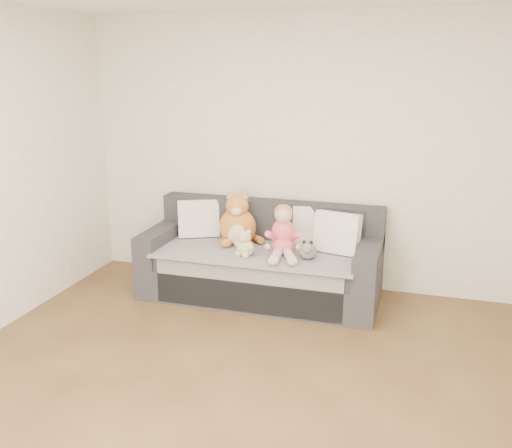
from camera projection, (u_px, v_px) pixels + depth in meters
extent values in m
plane|color=brown|center=(226.00, 427.00, 3.47)|extent=(5.00, 5.00, 0.00)
plane|color=beige|center=(313.00, 154.00, 5.42)|extent=(4.50, 0.00, 4.50)
cube|color=#2D2E33|center=(261.00, 281.00, 5.40)|extent=(2.20, 0.90, 0.30)
cube|color=#2D2E33|center=(260.00, 259.00, 5.31)|extent=(1.90, 0.80, 0.15)
cube|color=#2D2E33|center=(271.00, 221.00, 5.58)|extent=(2.20, 0.20, 0.40)
cube|color=#2D2E33|center=(163.00, 241.00, 5.59)|extent=(0.20, 0.90, 0.30)
cube|color=#2D2E33|center=(369.00, 261.00, 5.04)|extent=(0.20, 0.90, 0.30)
cube|color=#969698|center=(259.00, 251.00, 5.27)|extent=(1.85, 0.88, 0.02)
cube|color=#969698|center=(246.00, 290.00, 4.97)|extent=(1.70, 0.02, 0.41)
cube|color=white|center=(199.00, 218.00, 5.64)|extent=(0.44, 0.34, 0.38)
cube|color=white|center=(314.00, 225.00, 5.40)|extent=(0.43, 0.26, 0.38)
cube|color=white|center=(337.00, 233.00, 5.15)|extent=(0.44, 0.27, 0.39)
ellipsoid|color=#E14F70|center=(283.00, 245.00, 5.14)|extent=(0.22, 0.18, 0.18)
ellipsoid|color=#E14F70|center=(283.00, 231.00, 5.11)|extent=(0.21, 0.18, 0.23)
ellipsoid|color=#DBAA8C|center=(283.00, 215.00, 5.05)|extent=(0.16, 0.16, 0.16)
ellipsoid|color=tan|center=(283.00, 211.00, 5.07)|extent=(0.16, 0.16, 0.13)
cylinder|color=#E14F70|center=(271.00, 236.00, 5.05)|extent=(0.07, 0.22, 0.14)
cylinder|color=#E14F70|center=(295.00, 236.00, 5.04)|extent=(0.16, 0.21, 0.14)
ellipsoid|color=#DBAA8C|center=(267.00, 246.00, 4.99)|extent=(0.05, 0.05, 0.05)
ellipsoid|color=#DBAA8C|center=(299.00, 247.00, 4.98)|extent=(0.05, 0.05, 0.05)
cylinder|color=#E5B2C6|center=(276.00, 257.00, 4.97)|extent=(0.11, 0.28, 0.09)
cylinder|color=#E5B2C6|center=(290.00, 257.00, 4.96)|extent=(0.18, 0.29, 0.09)
ellipsoid|color=#DBAA8C|center=(274.00, 262.00, 4.84)|extent=(0.06, 0.09, 0.05)
ellipsoid|color=#DBAA8C|center=(292.00, 263.00, 4.83)|extent=(0.06, 0.09, 0.05)
ellipsoid|color=#C9832C|center=(238.00, 227.00, 5.42)|extent=(0.36, 0.30, 0.37)
ellipsoid|color=beige|center=(236.00, 234.00, 5.31)|extent=(0.19, 0.08, 0.21)
ellipsoid|color=#C9832C|center=(237.00, 206.00, 5.34)|extent=(0.22, 0.22, 0.22)
ellipsoid|color=beige|center=(236.00, 211.00, 5.25)|extent=(0.10, 0.07, 0.07)
cone|color=#C9832C|center=(231.00, 194.00, 5.35)|extent=(0.10, 0.10, 0.07)
cone|color=pink|center=(230.00, 195.00, 5.34)|extent=(0.06, 0.06, 0.05)
cone|color=#C9832C|center=(244.00, 194.00, 5.34)|extent=(0.10, 0.10, 0.07)
cone|color=pink|center=(244.00, 195.00, 5.33)|extent=(0.06, 0.06, 0.05)
ellipsoid|color=#C9832C|center=(226.00, 243.00, 5.33)|extent=(0.10, 0.12, 0.08)
ellipsoid|color=#C9832C|center=(246.00, 243.00, 5.31)|extent=(0.10, 0.12, 0.08)
cylinder|color=#C9832C|center=(256.00, 238.00, 5.49)|extent=(0.21, 0.22, 0.09)
ellipsoid|color=#C5B688|center=(246.00, 248.00, 5.09)|extent=(0.16, 0.14, 0.16)
ellipsoid|color=#C5B688|center=(245.00, 237.00, 5.05)|extent=(0.11, 0.11, 0.11)
ellipsoid|color=#C5B688|center=(242.00, 230.00, 5.07)|extent=(0.04, 0.04, 0.04)
ellipsoid|color=#C5B688|center=(249.00, 232.00, 5.02)|extent=(0.04, 0.04, 0.04)
ellipsoid|color=beige|center=(241.00, 239.00, 5.02)|extent=(0.04, 0.04, 0.04)
ellipsoid|color=#C5B688|center=(238.00, 244.00, 5.11)|extent=(0.06, 0.06, 0.06)
ellipsoid|color=#C5B688|center=(250.00, 247.00, 5.02)|extent=(0.06, 0.06, 0.06)
ellipsoid|color=#C5B688|center=(238.00, 253.00, 5.09)|extent=(0.06, 0.06, 0.06)
ellipsoid|color=#C5B688|center=(246.00, 255.00, 5.04)|extent=(0.06, 0.06, 0.06)
ellipsoid|color=white|center=(308.00, 251.00, 5.02)|extent=(0.16, 0.20, 0.14)
ellipsoid|color=white|center=(307.00, 248.00, 4.91)|extent=(0.09, 0.09, 0.09)
ellipsoid|color=black|center=(304.00, 242.00, 4.92)|extent=(0.03, 0.03, 0.03)
ellipsoid|color=black|center=(311.00, 243.00, 4.91)|extent=(0.03, 0.03, 0.03)
cylinder|color=#753797|center=(249.00, 250.00, 5.11)|extent=(0.08, 0.08, 0.09)
cone|color=#44B279|center=(249.00, 243.00, 5.10)|extent=(0.07, 0.07, 0.04)
cylinder|color=#44B279|center=(244.00, 249.00, 5.12)|extent=(0.02, 0.02, 0.06)
cylinder|color=#44B279|center=(255.00, 249.00, 5.11)|extent=(0.02, 0.02, 0.06)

